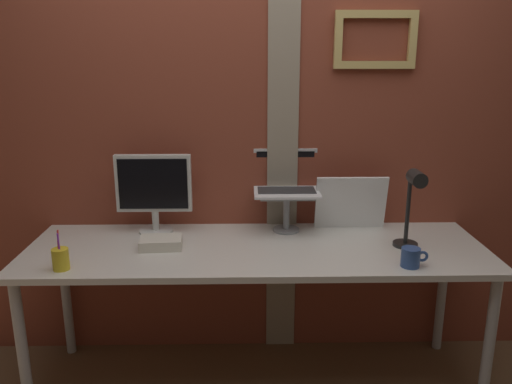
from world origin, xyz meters
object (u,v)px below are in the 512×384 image
at_px(whiteboard_panel, 351,203).
at_px(coffee_mug, 411,257).
at_px(desk_lamp, 412,200).
at_px(pen_cup, 61,259).
at_px(laptop, 286,180).
at_px(monitor, 154,188).

distance_m(whiteboard_panel, coffee_mug, 0.55).
xyz_separation_m(whiteboard_panel, desk_lamp, (0.22, -0.31, 0.10)).
bearing_deg(coffee_mug, whiteboard_panel, 108.52).
bearing_deg(pen_cup, laptop, 28.14).
distance_m(whiteboard_panel, pen_cup, 1.46).
height_order(whiteboard_panel, pen_cup, whiteboard_panel).
bearing_deg(monitor, coffee_mug, -21.78).
relative_size(monitor, whiteboard_panel, 1.10).
bearing_deg(pen_cup, coffee_mug, -0.00).
distance_m(laptop, desk_lamp, 0.67).
distance_m(desk_lamp, coffee_mug, 0.29).
height_order(laptop, desk_lamp, laptop).
height_order(desk_lamp, coffee_mug, desk_lamp).
relative_size(whiteboard_panel, coffee_mug, 3.12).
relative_size(whiteboard_panel, pen_cup, 2.09).
distance_m(monitor, pen_cup, 0.61).
xyz_separation_m(monitor, whiteboard_panel, (1.03, 0.03, -0.09)).
height_order(laptop, whiteboard_panel, laptop).
distance_m(monitor, desk_lamp, 1.29).
relative_size(desk_lamp, pen_cup, 2.22).
bearing_deg(coffee_mug, pen_cup, 180.00).
relative_size(desk_lamp, coffee_mug, 3.31).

